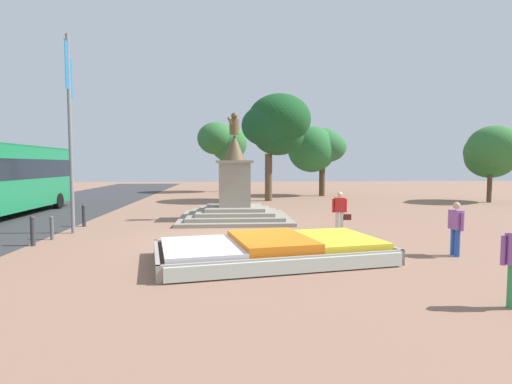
{
  "coord_description": "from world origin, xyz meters",
  "views": [
    {
      "loc": [
        0.02,
        -13.48,
        2.58
      ],
      "look_at": [
        1.07,
        1.49,
        1.54
      ],
      "focal_mm": 28.0,
      "sensor_mm": 36.0,
      "label": 1
    }
  ],
  "objects_px": {
    "kerb_bollard_mid_a": "(33,230)",
    "kerb_bollard_mid_b": "(52,227)",
    "pedestrian_with_handbag": "(340,210)",
    "pedestrian_crossing_plaza": "(456,225)",
    "banner_pole": "(70,125)",
    "kerb_bollard_north": "(84,215)",
    "flower_planter": "(274,250)",
    "city_bus": "(1,176)",
    "statue_monument": "(235,199)"
  },
  "relations": [
    {
      "from": "banner_pole",
      "to": "pedestrian_with_handbag",
      "type": "height_order",
      "value": "banner_pole"
    },
    {
      "from": "statue_monument",
      "to": "kerb_bollard_mid_a",
      "type": "distance_m",
      "value": 8.6
    },
    {
      "from": "kerb_bollard_mid_b",
      "to": "kerb_bollard_north",
      "type": "height_order",
      "value": "kerb_bollard_north"
    },
    {
      "from": "pedestrian_crossing_plaza",
      "to": "city_bus",
      "type": "bearing_deg",
      "value": 151.54
    },
    {
      "from": "pedestrian_with_handbag",
      "to": "city_bus",
      "type": "bearing_deg",
      "value": 160.9
    },
    {
      "from": "pedestrian_crossing_plaza",
      "to": "kerb_bollard_mid_a",
      "type": "distance_m",
      "value": 12.76
    },
    {
      "from": "kerb_bollard_north",
      "to": "city_bus",
      "type": "bearing_deg",
      "value": 147.41
    },
    {
      "from": "kerb_bollard_mid_a",
      "to": "kerb_bollard_mid_b",
      "type": "relative_size",
      "value": 1.18
    },
    {
      "from": "city_bus",
      "to": "pedestrian_crossing_plaza",
      "type": "relative_size",
      "value": 7.74
    },
    {
      "from": "statue_monument",
      "to": "pedestrian_crossing_plaza",
      "type": "relative_size",
      "value": 3.29
    },
    {
      "from": "banner_pole",
      "to": "pedestrian_with_handbag",
      "type": "distance_m",
      "value": 10.57
    },
    {
      "from": "pedestrian_with_handbag",
      "to": "kerb_bollard_mid_b",
      "type": "xyz_separation_m",
      "value": [
        -10.29,
        -0.81,
        -0.43
      ]
    },
    {
      "from": "flower_planter",
      "to": "pedestrian_with_handbag",
      "type": "distance_m",
      "value": 5.22
    },
    {
      "from": "city_bus",
      "to": "flower_planter",
      "type": "bearing_deg",
      "value": -37.89
    },
    {
      "from": "flower_planter",
      "to": "banner_pole",
      "type": "height_order",
      "value": "banner_pole"
    },
    {
      "from": "kerb_bollard_mid_a",
      "to": "banner_pole",
      "type": "bearing_deg",
      "value": 81.26
    },
    {
      "from": "statue_monument",
      "to": "banner_pole",
      "type": "height_order",
      "value": "banner_pole"
    },
    {
      "from": "pedestrian_with_handbag",
      "to": "pedestrian_crossing_plaza",
      "type": "xyz_separation_m",
      "value": [
        2.13,
        -4.13,
        0.01
      ]
    },
    {
      "from": "city_bus",
      "to": "kerb_bollard_north",
      "type": "height_order",
      "value": "city_bus"
    },
    {
      "from": "pedestrian_with_handbag",
      "to": "kerb_bollard_north",
      "type": "distance_m",
      "value": 10.44
    },
    {
      "from": "flower_planter",
      "to": "kerb_bollard_mid_a",
      "type": "height_order",
      "value": "kerb_bollard_mid_a"
    },
    {
      "from": "pedestrian_with_handbag",
      "to": "kerb_bollard_mid_b",
      "type": "distance_m",
      "value": 10.33
    },
    {
      "from": "banner_pole",
      "to": "kerb_bollard_north",
      "type": "relative_size",
      "value": 7.9
    },
    {
      "from": "kerb_bollard_north",
      "to": "pedestrian_with_handbag",
      "type": "bearing_deg",
      "value": -11.51
    },
    {
      "from": "flower_planter",
      "to": "city_bus",
      "type": "distance_m",
      "value": 15.54
    },
    {
      "from": "city_bus",
      "to": "pedestrian_crossing_plaza",
      "type": "height_order",
      "value": "city_bus"
    },
    {
      "from": "pedestrian_crossing_plaza",
      "to": "kerb_bollard_north",
      "type": "relative_size",
      "value": 1.65
    },
    {
      "from": "flower_planter",
      "to": "kerb_bollard_mid_b",
      "type": "height_order",
      "value": "kerb_bollard_mid_b"
    },
    {
      "from": "pedestrian_crossing_plaza",
      "to": "kerb_bollard_north",
      "type": "height_order",
      "value": "pedestrian_crossing_plaza"
    },
    {
      "from": "city_bus",
      "to": "banner_pole",
      "type": "bearing_deg",
      "value": -42.88
    },
    {
      "from": "flower_planter",
      "to": "pedestrian_with_handbag",
      "type": "xyz_separation_m",
      "value": [
        3.03,
        4.21,
        0.59
      ]
    },
    {
      "from": "statue_monument",
      "to": "banner_pole",
      "type": "bearing_deg",
      "value": -151.72
    },
    {
      "from": "statue_monument",
      "to": "pedestrian_with_handbag",
      "type": "xyz_separation_m",
      "value": [
        3.95,
        -3.78,
        -0.12
      ]
    },
    {
      "from": "banner_pole",
      "to": "pedestrian_crossing_plaza",
      "type": "relative_size",
      "value": 4.79
    },
    {
      "from": "flower_planter",
      "to": "kerb_bollard_mid_a",
      "type": "bearing_deg",
      "value": 162.29
    },
    {
      "from": "statue_monument",
      "to": "flower_planter",
      "type": "bearing_deg",
      "value": -83.43
    },
    {
      "from": "pedestrian_with_handbag",
      "to": "pedestrian_crossing_plaza",
      "type": "relative_size",
      "value": 1.01
    },
    {
      "from": "flower_planter",
      "to": "banner_pole",
      "type": "xyz_separation_m",
      "value": [
        -7.04,
        4.71,
        3.77
      ]
    },
    {
      "from": "statue_monument",
      "to": "pedestrian_crossing_plaza",
      "type": "distance_m",
      "value": 9.98
    },
    {
      "from": "banner_pole",
      "to": "city_bus",
      "type": "height_order",
      "value": "banner_pole"
    },
    {
      "from": "flower_planter",
      "to": "kerb_bollard_north",
      "type": "height_order",
      "value": "kerb_bollard_north"
    },
    {
      "from": "flower_planter",
      "to": "pedestrian_crossing_plaza",
      "type": "bearing_deg",
      "value": 0.92
    },
    {
      "from": "pedestrian_with_handbag",
      "to": "kerb_bollard_north",
      "type": "relative_size",
      "value": 1.67
    },
    {
      "from": "pedestrian_with_handbag",
      "to": "kerb_bollard_mid_a",
      "type": "relative_size",
      "value": 1.6
    },
    {
      "from": "statue_monument",
      "to": "city_bus",
      "type": "distance_m",
      "value": 11.41
    },
    {
      "from": "banner_pole",
      "to": "pedestrian_with_handbag",
      "type": "xyz_separation_m",
      "value": [
        10.07,
        -0.49,
        -3.18
      ]
    },
    {
      "from": "pedestrian_with_handbag",
      "to": "pedestrian_crossing_plaza",
      "type": "distance_m",
      "value": 4.65
    },
    {
      "from": "flower_planter",
      "to": "kerb_bollard_north",
      "type": "distance_m",
      "value": 9.57
    },
    {
      "from": "statue_monument",
      "to": "pedestrian_with_handbag",
      "type": "distance_m",
      "value": 5.47
    },
    {
      "from": "city_bus",
      "to": "kerb_bollard_mid_b",
      "type": "height_order",
      "value": "city_bus"
    }
  ]
}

